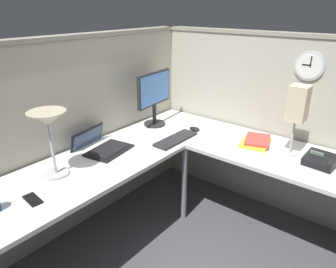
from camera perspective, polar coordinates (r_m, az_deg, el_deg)
ground_plane at (r=2.74m, az=3.60°, el=-17.83°), size 6.80×6.80×0.00m
cubicle_wall_back at (r=2.65m, az=-16.32°, el=-0.19°), size 2.57×0.12×1.58m
cubicle_wall_right at (r=2.92m, az=18.24°, el=1.76°), size 0.12×2.37×1.58m
desk at (r=2.26m, az=2.82°, el=-7.98°), size 2.35×2.15×0.73m
monitor at (r=2.85m, az=-2.54°, el=7.24°), size 0.46×0.20×0.50m
laptop at (r=2.50m, az=-12.49°, el=-2.14°), size 0.40×0.43×0.22m
keyboard at (r=2.59m, az=1.44°, el=-0.96°), size 0.43×0.15×0.02m
computer_mouse at (r=2.80m, az=4.89°, el=0.96°), size 0.06×0.10×0.03m
desk_lamp_dome at (r=2.07m, az=-21.17°, el=1.76°), size 0.24×0.24×0.44m
cell_phone at (r=2.00m, az=-23.63°, el=-10.98°), size 0.08×0.15×0.01m
office_phone at (r=2.43m, az=26.35°, el=-4.45°), size 0.21×0.22×0.11m
book_stack at (r=2.63m, az=15.92°, el=-1.30°), size 0.33×0.27×0.04m
desk_lamp_paper at (r=2.41m, az=22.74°, el=4.84°), size 0.13×0.13×0.53m
wall_clock at (r=2.66m, az=24.57°, el=11.28°), size 0.04×0.22×0.22m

